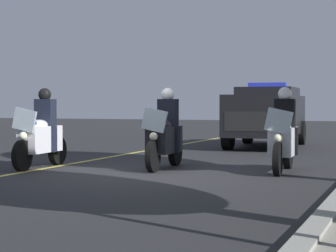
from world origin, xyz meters
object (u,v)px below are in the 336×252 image
at_px(police_motorcycle_lead_left, 41,135).
at_px(police_motorcycle_lead_right, 165,136).
at_px(police_motorcycle_trailing, 283,137).
at_px(police_suv, 267,114).

xyz_separation_m(police_motorcycle_lead_left, police_motorcycle_lead_right, (-0.82, 2.54, 0.00)).
relative_size(police_motorcycle_lead_right, police_motorcycle_trailing, 1.00).
bearing_deg(police_motorcycle_lead_left, police_suv, 159.47).
bearing_deg(police_suv, police_motorcycle_lead_left, -20.53).
bearing_deg(police_suv, police_motorcycle_lead_right, -4.26).
height_order(police_motorcycle_trailing, police_suv, police_suv).
bearing_deg(police_motorcycle_trailing, police_motorcycle_lead_right, -84.25).
xyz_separation_m(police_motorcycle_lead_left, police_motorcycle_trailing, (-1.07, 5.01, 0.00)).
bearing_deg(police_motorcycle_trailing, police_suv, -165.06).
distance_m(police_motorcycle_lead_right, police_suv, 7.46).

